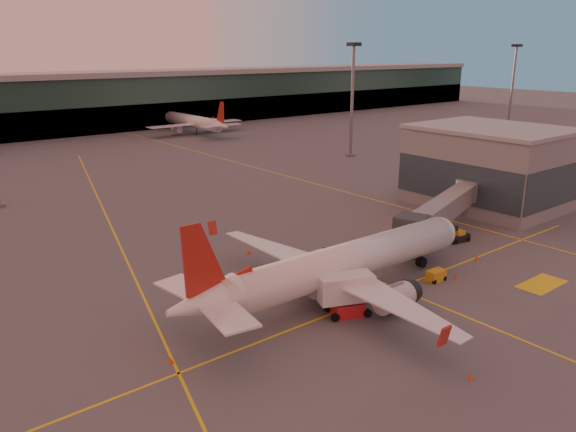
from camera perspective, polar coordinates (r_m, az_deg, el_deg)
ground at (r=54.31m, az=11.60°, el=-10.24°), size 600.00×600.00×0.00m
taxi_markings at (r=84.31m, az=-15.74°, el=-0.71°), size 100.12×173.00×0.01m
terminal at (r=176.81m, az=-26.68°, el=9.88°), size 400.00×20.00×17.60m
gate_building at (r=95.09m, az=19.83°, el=4.77°), size 18.40×22.40×12.60m
mast_east_near at (r=131.35m, az=6.57°, el=12.43°), size 2.40×2.40×25.60m
mast_east_far at (r=193.90m, az=21.90°, el=12.70°), size 2.40×2.40×25.60m
main_airplane at (r=55.97m, az=5.09°, el=-5.09°), size 36.43×32.73×11.02m
jet_bridge at (r=78.43m, az=15.90°, el=0.89°), size 26.06×10.96×5.58m
catering_truck at (r=53.39m, az=5.89°, el=-7.72°), size 5.68×4.09×4.05m
gpu_cart at (r=63.26m, az=14.79°, el=-5.88°), size 2.19×1.38×1.25m
pushback_tug at (r=76.69m, az=16.87°, el=-2.04°), size 3.23×2.08×1.55m
cone_nose at (r=70.92m, az=18.65°, el=-4.00°), size 0.50×0.50×0.63m
cone_tail at (r=47.35m, az=-11.82°, el=-14.17°), size 0.43×0.43×0.55m
cone_wing_right at (r=46.63m, az=18.07°, el=-15.24°), size 0.41×0.41×0.52m
cone_wing_left at (r=69.27m, az=-4.02°, el=-3.63°), size 0.48×0.48×0.61m
cone_fwd at (r=64.72m, az=16.68°, el=-5.86°), size 0.41×0.41×0.52m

